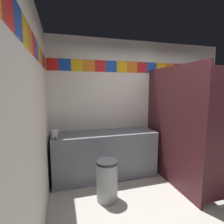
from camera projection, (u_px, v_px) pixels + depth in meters
name	position (u px, v px, depth m)	size (l,w,h in m)	color
ground_plane	(193.00, 216.00, 2.31)	(8.25, 8.25, 0.00)	#B2ADA3
wall_back	(140.00, 105.00, 3.74)	(3.75, 0.09, 2.63)	silver
wall_side	(30.00, 128.00, 1.60)	(0.09, 3.31, 2.63)	silver
vanity_counter	(105.00, 154.00, 3.31)	(1.91, 0.59, 0.86)	slate
faucet_left	(70.00, 131.00, 3.15)	(0.04, 0.10, 0.14)	silver
faucet_center	(104.00, 129.00, 3.33)	(0.04, 0.10, 0.14)	silver
faucet_right	(135.00, 127.00, 3.50)	(0.04, 0.10, 0.14)	silver
soap_dispenser	(55.00, 134.00, 2.83)	(0.09, 0.09, 0.16)	#B7BABF
stall_divider	(189.00, 129.00, 2.83)	(0.92, 1.60, 2.05)	#471E23
toilet	(183.00, 156.00, 3.59)	(0.39, 0.49, 0.74)	white
trash_bin	(107.00, 180.00, 2.62)	(0.33, 0.33, 0.62)	#999EA3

